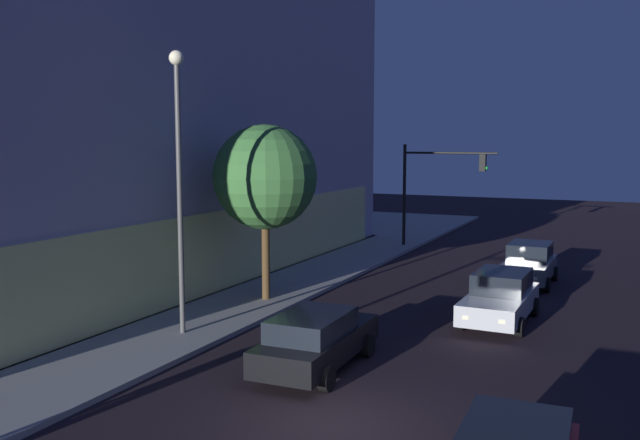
% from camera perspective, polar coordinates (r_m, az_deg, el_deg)
% --- Properties ---
extents(ground_plane, '(120.00, 120.00, 0.00)m').
position_cam_1_polar(ground_plane, '(15.13, 1.09, -16.71)').
color(ground_plane, black).
extents(traffic_light_far_corner, '(0.32, 5.18, 5.62)m').
position_cam_1_polar(traffic_light_far_corner, '(37.99, 9.53, 3.49)').
color(traffic_light_far_corner, black).
rests_on(traffic_light_far_corner, sidewalk_corner).
extents(street_lamp_sidewalk, '(0.44, 0.44, 8.46)m').
position_cam_1_polar(street_lamp_sidewalk, '(20.84, -11.66, 4.92)').
color(street_lamp_sidewalk, '#4B4B4B').
rests_on(street_lamp_sidewalk, sidewalk_corner).
extents(sidewalk_tree, '(3.82, 3.82, 6.43)m').
position_cam_1_polar(sidewalk_tree, '(25.02, -4.60, 3.56)').
color(sidewalk_tree, '#4D361E').
rests_on(sidewalk_tree, sidewalk_corner).
extents(car_black, '(4.76, 2.10, 1.55)m').
position_cam_1_polar(car_black, '(18.22, -0.34, -9.89)').
color(car_black, black).
rests_on(car_black, ground).
extents(car_silver, '(4.69, 2.13, 1.66)m').
position_cam_1_polar(car_silver, '(23.58, 14.76, -6.21)').
color(car_silver, '#B7BABF').
rests_on(car_silver, ground).
extents(car_grey, '(4.09, 2.07, 1.71)m').
position_cam_1_polar(car_grey, '(30.04, 16.98, -3.49)').
color(car_grey, slate).
rests_on(car_grey, ground).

